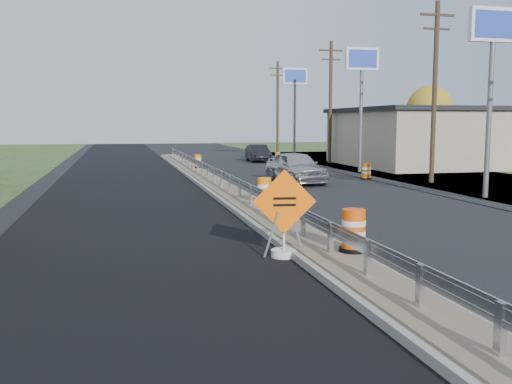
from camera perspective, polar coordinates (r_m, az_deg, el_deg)
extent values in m
plane|color=black|center=(18.97, 0.89, -2.75)|extent=(140.00, 140.00, 0.00)
cube|color=black|center=(28.27, -12.98, 0.30)|extent=(7.20, 120.00, 0.01)
cube|color=gray|center=(26.70, -3.44, 0.26)|extent=(1.60, 55.00, 0.18)
cube|color=brown|center=(26.68, -3.44, 0.51)|extent=(1.25, 55.00, 0.05)
cube|color=silver|center=(8.14, 23.26, -12.43)|extent=(0.10, 0.15, 0.70)
cube|color=silver|center=(9.73, 16.11, -8.97)|extent=(0.10, 0.15, 0.70)
cube|color=silver|center=(11.44, 11.11, -6.42)|extent=(0.10, 0.15, 0.70)
cube|color=silver|center=(13.24, 7.48, -4.52)|extent=(0.10, 0.15, 0.70)
cube|color=silver|center=(15.09, 4.73, -3.07)|extent=(0.10, 0.15, 0.70)
cube|color=silver|center=(16.97, 2.60, -1.93)|extent=(0.10, 0.15, 0.70)
cube|color=silver|center=(18.88, 0.90, -1.02)|extent=(0.10, 0.15, 0.70)
cube|color=silver|center=(20.80, -0.49, -0.27)|extent=(0.10, 0.15, 0.70)
cube|color=silver|center=(22.74, -1.64, 0.34)|extent=(0.10, 0.15, 0.70)
cube|color=silver|center=(24.69, -2.61, 0.87)|extent=(0.10, 0.15, 0.70)
cube|color=silver|center=(26.64, -3.44, 1.31)|extent=(0.10, 0.15, 0.70)
cube|color=silver|center=(28.60, -4.16, 1.69)|extent=(0.10, 0.15, 0.70)
cube|color=silver|center=(30.57, -4.78, 2.03)|extent=(0.10, 0.15, 0.70)
cube|color=silver|center=(32.54, -5.33, 2.32)|extent=(0.10, 0.15, 0.70)
cube|color=silver|center=(34.51, -5.82, 2.58)|extent=(0.10, 0.15, 0.70)
cube|color=silver|center=(36.49, -6.25, 2.81)|extent=(0.10, 0.15, 0.70)
cube|color=silver|center=(38.47, -6.64, 3.02)|extent=(0.10, 0.15, 0.70)
cube|color=silver|center=(40.45, -6.99, 3.21)|extent=(0.10, 0.15, 0.70)
cube|color=silver|center=(42.43, -7.31, 3.38)|extent=(0.10, 0.15, 0.70)
cube|color=silver|center=(44.42, -7.60, 3.53)|extent=(0.10, 0.15, 0.70)
cube|color=silver|center=(46.41, -7.87, 3.67)|extent=(0.10, 0.15, 0.70)
cube|color=silver|center=(48.39, -8.11, 3.80)|extent=(0.10, 0.15, 0.70)
cube|color=silver|center=(50.38, -8.34, 3.92)|extent=(0.10, 0.15, 0.70)
cube|color=silver|center=(27.60, -3.82, 1.92)|extent=(0.04, 46.00, 0.34)
cube|color=silver|center=(27.61, -3.82, 1.76)|extent=(0.06, 46.00, 0.03)
cube|color=silver|center=(27.60, -3.82, 2.09)|extent=(0.06, 46.00, 0.03)
cube|color=tan|center=(45.97, 20.39, 5.04)|extent=(18.00, 12.00, 4.00)
cube|color=black|center=(45.97, 20.51, 7.68)|extent=(18.50, 12.50, 0.30)
cube|color=black|center=(41.65, 10.08, 4.66)|extent=(0.08, 7.20, 2.20)
cylinder|color=slate|center=(26.01, 22.27, 6.89)|extent=(0.22, 0.22, 6.80)
cube|color=white|center=(26.31, 22.67, 15.19)|extent=(2.20, 0.25, 1.40)
cube|color=#263FB2|center=(26.31, 22.67, 15.19)|extent=(1.90, 0.30, 1.10)
cylinder|color=slate|center=(37.33, 10.43, 7.16)|extent=(0.22, 0.22, 6.80)
cube|color=white|center=(37.54, 10.56, 12.97)|extent=(2.20, 0.25, 1.40)
cube|color=#263FB2|center=(37.54, 10.56, 12.97)|extent=(1.90, 0.30, 1.10)
cylinder|color=slate|center=(50.44, 3.88, 7.18)|extent=(0.22, 0.22, 6.80)
cube|color=white|center=(50.60, 3.92, 11.49)|extent=(2.20, 0.25, 1.40)
cube|color=#263FB2|center=(50.60, 3.92, 11.49)|extent=(1.90, 0.30, 1.10)
cylinder|color=#473523|center=(31.61, 17.42, 9.37)|extent=(0.26, 0.26, 9.40)
cube|color=#473523|center=(32.05, 17.69, 16.53)|extent=(1.90, 0.12, 0.12)
cube|color=#473523|center=(31.93, 17.64, 15.29)|extent=(1.50, 0.10, 0.10)
cylinder|color=#473523|center=(45.13, 7.45, 8.82)|extent=(0.26, 0.26, 9.40)
cube|color=#473523|center=(45.44, 7.53, 13.87)|extent=(1.90, 0.12, 0.12)
cube|color=#473523|center=(45.36, 7.52, 12.99)|extent=(1.50, 0.10, 0.10)
cylinder|color=#473523|center=(59.37, 2.17, 8.42)|extent=(0.26, 0.26, 9.40)
cube|color=#473523|center=(59.60, 2.19, 12.26)|extent=(1.90, 0.12, 0.12)
cube|color=#473523|center=(59.54, 2.19, 11.59)|extent=(1.50, 0.10, 0.10)
cylinder|color=#473523|center=(60.50, 16.88, 5.10)|extent=(0.36, 0.36, 3.08)
sphere|color=gold|center=(60.49, 16.98, 7.95)|extent=(4.62, 4.62, 4.62)
cylinder|color=white|center=(13.72, 2.83, -6.15)|extent=(0.64, 0.64, 0.18)
cube|color=slate|center=(13.53, 1.55, -4.26)|extent=(0.38, 0.09, 1.10)
cube|color=slate|center=(13.71, 4.12, -4.13)|extent=(0.38, 0.09, 1.10)
cube|color=slate|center=(13.67, 2.78, -4.15)|extent=(0.08, 0.28, 1.12)
cube|color=#FF6005|center=(13.49, 2.86, -0.97)|extent=(1.52, 0.22, 1.53)
cube|color=black|center=(13.46, 2.90, -0.65)|extent=(0.54, 0.08, 0.06)
cube|color=black|center=(13.48, 2.89, -1.32)|extent=(0.54, 0.08, 0.06)
cylinder|color=black|center=(13.48, 9.69, -5.68)|extent=(0.67, 0.67, 0.09)
cylinder|color=#F04E0A|center=(13.39, 9.73, -3.71)|extent=(0.54, 0.54, 0.94)
cylinder|color=white|center=(13.36, 9.74, -3.04)|extent=(0.56, 0.56, 0.12)
cylinder|color=white|center=(13.41, 9.72, -4.08)|extent=(0.56, 0.56, 0.12)
cylinder|color=black|center=(21.17, 0.83, -0.98)|extent=(0.64, 0.64, 0.09)
cylinder|color=orange|center=(21.12, 0.83, 0.23)|extent=(0.51, 0.51, 0.90)
cylinder|color=white|center=(21.10, 0.83, 0.63)|extent=(0.53, 0.53, 0.12)
cylinder|color=white|center=(21.13, 0.83, -0.01)|extent=(0.53, 0.53, 0.12)
cylinder|color=black|center=(37.88, -5.83, 2.50)|extent=(0.58, 0.58, 0.08)
cylinder|color=orange|center=(37.85, -5.84, 3.11)|extent=(0.47, 0.47, 0.82)
cylinder|color=white|center=(37.84, -5.84, 3.32)|extent=(0.48, 0.48, 0.11)
cylinder|color=white|center=(37.86, -5.84, 2.99)|extent=(0.48, 0.48, 0.11)
cylinder|color=black|center=(32.86, 10.94, 1.33)|extent=(0.62, 0.62, 0.08)
cylinder|color=#DE5A09|center=(32.82, 10.96, 2.08)|extent=(0.50, 0.50, 0.87)
cylinder|color=white|center=(32.81, 10.97, 2.34)|extent=(0.51, 0.51, 0.11)
cylinder|color=white|center=(32.82, 10.96, 1.94)|extent=(0.51, 0.51, 0.11)
cylinder|color=black|center=(39.51, 3.96, 2.36)|extent=(0.54, 0.54, 0.07)
cylinder|color=orange|center=(39.48, 3.96, 2.91)|extent=(0.43, 0.43, 0.75)
cylinder|color=white|center=(39.47, 3.96, 3.09)|extent=(0.44, 0.44, 0.10)
cylinder|color=white|center=(39.48, 3.96, 2.80)|extent=(0.44, 0.44, 0.10)
cylinder|color=black|center=(46.55, 2.17, 3.07)|extent=(0.54, 0.54, 0.07)
cylinder|color=orange|center=(46.52, 2.17, 3.53)|extent=(0.43, 0.43, 0.76)
cylinder|color=white|center=(46.52, 2.17, 3.69)|extent=(0.44, 0.44, 0.10)
cylinder|color=white|center=(46.53, 2.17, 3.45)|extent=(0.44, 0.44, 0.10)
imported|color=#B9B8BE|center=(30.45, 4.01, 2.50)|extent=(2.45, 5.09, 1.68)
imported|color=black|center=(46.97, 0.19, 3.92)|extent=(1.66, 4.28, 1.39)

